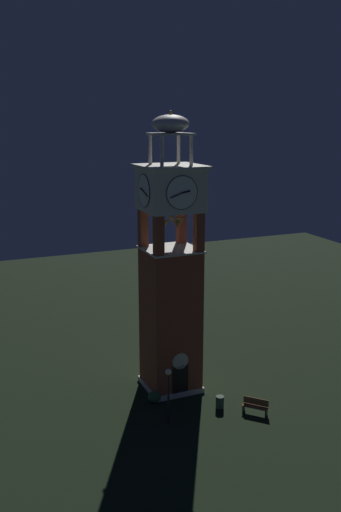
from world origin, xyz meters
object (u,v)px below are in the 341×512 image
Objects in this scene: park_bench at (255,406)px; trash_bin at (220,402)px; clock_tower at (171,281)px; lamp_post at (168,386)px.

park_bench is 2.24m from trash_bin.
clock_tower reaches higher than park_bench.
lamp_post is (-1.98, -4.38, -5.01)m from clock_tower.
park_bench is (3.46, -5.32, -7.02)m from clock_tower.
clock_tower is 5.14× the size of lamp_post.
lamp_post is 4.29m from trash_bin.
park_bench is 1.83× the size of trash_bin.
lamp_post reaches higher than park_bench.
clock_tower reaches higher than trash_bin.
park_bench is 5.88m from lamp_post.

